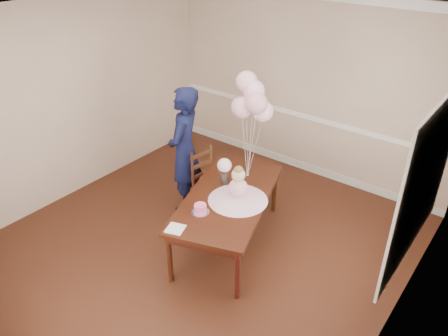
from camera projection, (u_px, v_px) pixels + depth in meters
floor at (197, 247)px, 5.36m from camera, size 4.50×5.00×0.00m
ceiling at (188, 19)px, 4.01m from camera, size 4.50×5.00×0.02m
wall_back at (305, 87)px, 6.40m from camera, size 4.50×0.02×2.70m
wall_left at (67, 102)px, 5.87m from camera, size 0.02×5.00×2.70m
wall_right at (405, 228)px, 3.50m from camera, size 0.02×5.00×2.70m
chair_rail_trim at (302, 116)px, 6.62m from camera, size 4.50×0.02×0.07m
baseboard_trim at (297, 164)px, 7.04m from camera, size 4.50×0.02×0.12m
window_frame at (426, 180)px, 3.75m from camera, size 0.02×1.66×1.56m
window_blinds at (424, 179)px, 3.76m from camera, size 0.01×1.50×1.40m
dining_table_top at (228, 197)px, 5.11m from camera, size 1.45×2.02×0.05m
table_apron at (228, 202)px, 5.15m from camera, size 1.33×1.91×0.09m
table_leg_fl at (169, 258)px, 4.70m from camera, size 0.08×0.08×0.64m
table_leg_fr at (237, 275)px, 4.49m from camera, size 0.08×0.08×0.64m
table_leg_bl at (221, 181)px, 6.08m from camera, size 0.08×0.08×0.64m
table_leg_br at (275, 191)px, 5.86m from camera, size 0.08×0.08×0.64m
baby_skirt at (238, 197)px, 5.00m from camera, size 0.88×0.88×0.09m
baby_torso at (238, 188)px, 4.94m from camera, size 0.22×0.22×0.22m
baby_head at (238, 175)px, 4.86m from camera, size 0.16×0.16×0.16m
baby_hair at (238, 170)px, 4.83m from camera, size 0.11×0.11×0.11m
cake_platter at (200, 212)px, 4.81m from camera, size 0.25×0.25×0.01m
birthday_cake at (200, 208)px, 4.79m from camera, size 0.17×0.17×0.09m
cake_flower_a at (200, 204)px, 4.76m from camera, size 0.03×0.03×0.03m
cake_flower_b at (203, 203)px, 4.77m from camera, size 0.03×0.03×0.03m
rose_vase_near at (224, 177)px, 5.33m from camera, size 0.12×0.12×0.15m
roses_near at (224, 165)px, 5.25m from camera, size 0.17×0.17×0.17m
napkin at (175, 229)px, 4.55m from camera, size 0.23×0.23×0.01m
balloon_weight at (247, 176)px, 5.48m from camera, size 0.05×0.05×0.02m
balloon_a at (242, 107)px, 5.06m from camera, size 0.26×0.26×0.26m
balloon_b at (256, 103)px, 4.92m from camera, size 0.26×0.26×0.26m
balloon_c at (254, 91)px, 5.01m from camera, size 0.26×0.26×0.26m
balloon_d at (247, 82)px, 5.01m from camera, size 0.26×0.26×0.26m
balloon_e at (262, 111)px, 5.08m from camera, size 0.26×0.26×0.26m
balloon_ribbon_a at (245, 148)px, 5.30m from camera, size 0.08×0.03×0.76m
balloon_ribbon_b at (252, 146)px, 5.24m from camera, size 0.10×0.02×0.85m
balloon_ribbon_c at (250, 140)px, 5.28m from camera, size 0.02×0.09×0.95m
balloon_ribbon_d at (247, 136)px, 5.28m from camera, size 0.10×0.07×1.03m
balloon_ribbon_e at (254, 150)px, 5.31m from camera, size 0.10×0.10×0.71m
dining_chair_seat at (212, 189)px, 5.72m from camera, size 0.45×0.45×0.05m
chair_leg_fl at (195, 203)px, 5.83m from camera, size 0.04×0.04×0.40m
chair_leg_fr at (212, 213)px, 5.63m from camera, size 0.04×0.04×0.40m
chair_leg_bl at (212, 193)px, 6.04m from camera, size 0.04×0.04×0.40m
chair_leg_br at (230, 203)px, 5.83m from camera, size 0.04×0.04×0.40m
chair_back_post_l at (193, 171)px, 5.60m from camera, size 0.04×0.04×0.52m
chair_back_post_r at (211, 162)px, 5.80m from camera, size 0.04×0.04×0.52m
chair_slat_low at (202, 174)px, 5.76m from camera, size 0.07×0.37×0.05m
chair_slat_mid at (202, 164)px, 5.68m from camera, size 0.07×0.37×0.05m
chair_slat_top at (202, 154)px, 5.61m from camera, size 0.07×0.37×0.05m
woman at (185, 151)px, 5.69m from camera, size 0.63×0.74×1.74m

